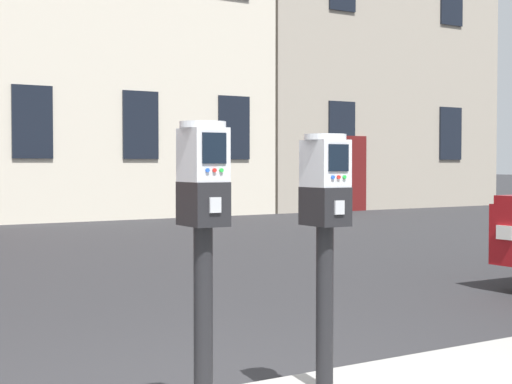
% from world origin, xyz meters
% --- Properties ---
extents(parking_meter_near_kerb, '(0.23, 0.26, 1.36)m').
position_xyz_m(parking_meter_near_kerb, '(-0.12, -0.12, 1.08)').
color(parking_meter_near_kerb, black).
rests_on(parking_meter_near_kerb, sidewalk_slab).
extents(parking_meter_twin_adjacent, '(0.23, 0.26, 1.32)m').
position_xyz_m(parking_meter_twin_adjacent, '(0.59, -0.12, 1.05)').
color(parking_meter_twin_adjacent, black).
rests_on(parking_meter_twin_adjacent, sidewalk_slab).
extents(townhouse_brick_corner, '(8.46, 7.03, 12.26)m').
position_xyz_m(townhouse_brick_corner, '(14.03, 17.35, 6.13)').
color(townhouse_brick_corner, '#9E9384').
rests_on(townhouse_brick_corner, ground_plane).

